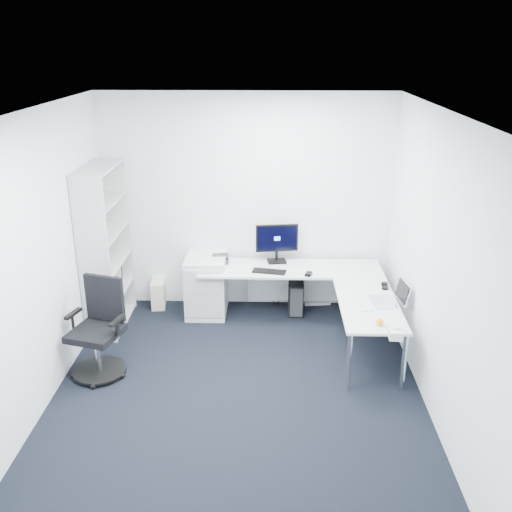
{
  "coord_description": "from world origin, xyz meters",
  "views": [
    {
      "loc": [
        0.31,
        -4.73,
        3.26
      ],
      "look_at": [
        0.15,
        1.05,
        1.05
      ],
      "focal_mm": 40.0,
      "sensor_mm": 36.0,
      "label": 1
    }
  ],
  "objects_px": {
    "l_desk": "(290,303)",
    "bookshelf": "(105,248)",
    "task_chair": "(95,331)",
    "monitor": "(277,243)",
    "laptop": "(384,292)"
  },
  "relations": [
    {
      "from": "bookshelf",
      "to": "laptop",
      "type": "bearing_deg",
      "value": -12.66
    },
    {
      "from": "bookshelf",
      "to": "task_chair",
      "type": "height_order",
      "value": "bookshelf"
    },
    {
      "from": "bookshelf",
      "to": "laptop",
      "type": "distance_m",
      "value": 3.21
    },
    {
      "from": "l_desk",
      "to": "task_chair",
      "type": "xyz_separation_m",
      "value": [
        -2.0,
        -1.09,
        0.18
      ]
    },
    {
      "from": "task_chair",
      "to": "laptop",
      "type": "relative_size",
      "value": 2.94
    },
    {
      "from": "monitor",
      "to": "laptop",
      "type": "bearing_deg",
      "value": -53.77
    },
    {
      "from": "l_desk",
      "to": "laptop",
      "type": "relative_size",
      "value": 6.43
    },
    {
      "from": "task_chair",
      "to": "monitor",
      "type": "distance_m",
      "value": 2.46
    },
    {
      "from": "monitor",
      "to": "laptop",
      "type": "relative_size",
      "value": 1.52
    },
    {
      "from": "l_desk",
      "to": "laptop",
      "type": "distance_m",
      "value": 1.23
    },
    {
      "from": "l_desk",
      "to": "bookshelf",
      "type": "xyz_separation_m",
      "value": [
        -2.17,
        0.05,
        0.65
      ]
    },
    {
      "from": "l_desk",
      "to": "bookshelf",
      "type": "bearing_deg",
      "value": 178.68
    },
    {
      "from": "bookshelf",
      "to": "monitor",
      "type": "xyz_separation_m",
      "value": [
        2.01,
        0.45,
        -0.07
      ]
    },
    {
      "from": "l_desk",
      "to": "bookshelf",
      "type": "distance_m",
      "value": 2.27
    },
    {
      "from": "task_chair",
      "to": "monitor",
      "type": "height_order",
      "value": "monitor"
    }
  ]
}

